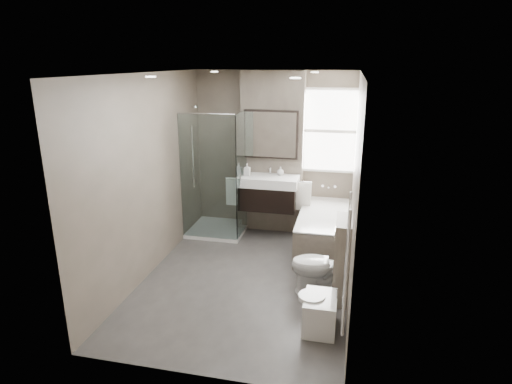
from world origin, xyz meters
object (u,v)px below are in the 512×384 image
(vanity, at_px, (268,192))
(bathtub, at_px, (324,229))
(toilet, at_px, (321,265))
(bidet, at_px, (320,312))

(vanity, distance_m, bathtub, 1.07)
(bathtub, relative_size, toilet, 2.18)
(toilet, xyz_separation_m, bidet, (0.04, -0.75, -0.17))
(vanity, relative_size, bidet, 1.94)
(vanity, distance_m, toilet, 1.92)
(toilet, bearing_deg, vanity, -155.10)
(vanity, bearing_deg, toilet, -59.06)
(bathtub, xyz_separation_m, bidet, (0.09, -2.05, -0.12))
(bathtub, bearing_deg, bidet, -87.49)
(bathtub, bearing_deg, toilet, -88.01)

